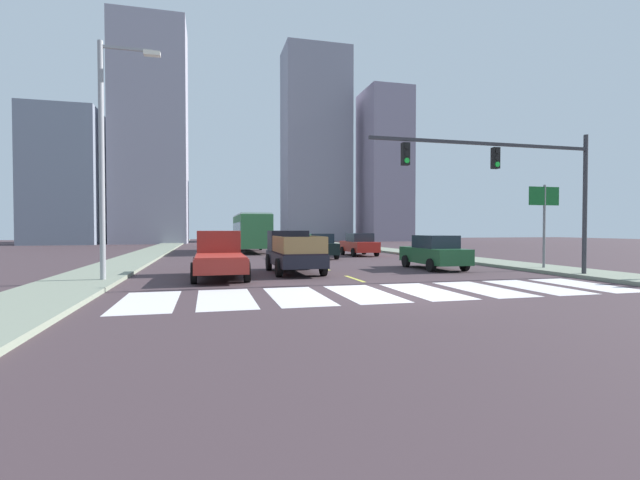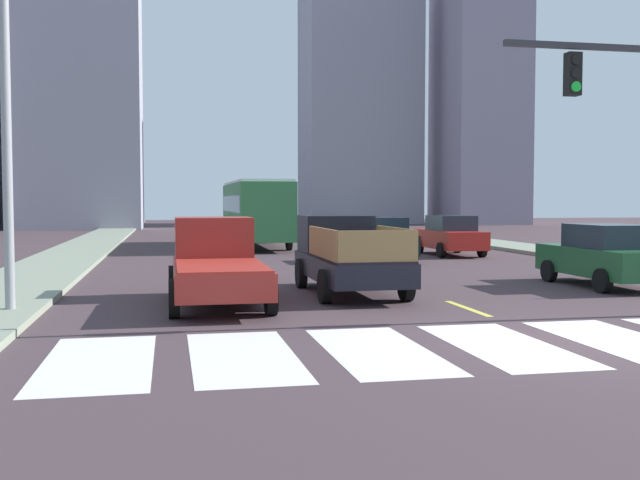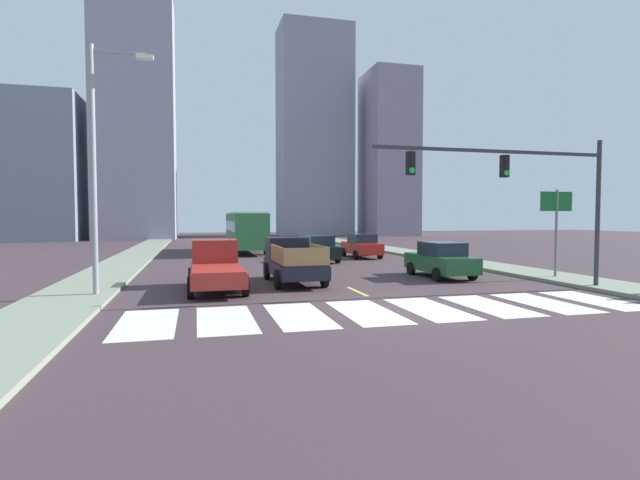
{
  "view_description": "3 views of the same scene",
  "coord_description": "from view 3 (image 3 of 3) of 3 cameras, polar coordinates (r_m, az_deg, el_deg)",
  "views": [
    {
      "loc": [
        -5.82,
        -13.12,
        2.04
      ],
      "look_at": [
        1.21,
        14.48,
        1.33
      ],
      "focal_mm": 24.81,
      "sensor_mm": 36.0,
      "label": 1
    },
    {
      "loc": [
        -6.41,
        -11.24,
        2.38
      ],
      "look_at": [
        -0.89,
        15.92,
        0.89
      ],
      "focal_mm": 41.7,
      "sensor_mm": 36.0,
      "label": 2
    },
    {
      "loc": [
        -6.13,
        -13.9,
        2.91
      ],
      "look_at": [
        -0.5,
        7.91,
        1.85
      ],
      "focal_mm": 27.13,
      "sensor_mm": 36.0,
      "label": 3
    }
  ],
  "objects": [
    {
      "name": "lane_dash_1",
      "position": [
        23.88,
        0.5,
        -4.3
      ],
      "size": [
        0.16,
        2.4,
        0.01
      ],
      "primitive_type": "cube",
      "color": "#D2CD4A",
      "rests_on": "ground"
    },
    {
      "name": "lane_dash_0",
      "position": [
        19.14,
        4.4,
        -6.05
      ],
      "size": [
        0.16,
        2.4,
        0.01
      ],
      "primitive_type": "cube",
      "color": "#D2CD4A",
      "rests_on": "ground"
    },
    {
      "name": "crosswalk_stripe_5",
      "position": [
        16.99,
        19.25,
        -7.31
      ],
      "size": [
        1.59,
        3.97,
        0.01
      ],
      "primitive_type": "cube",
      "color": "silver",
      "rests_on": "ground"
    },
    {
      "name": "ground_plane",
      "position": [
        15.47,
        9.25,
        -8.19
      ],
      "size": [
        160.0,
        160.0,
        0.0
      ],
      "primitive_type": "plane",
      "color": "#413136"
    },
    {
      "name": "direction_sign_green",
      "position": [
        25.02,
        26.1,
        2.7
      ],
      "size": [
        1.7,
        0.12,
        4.2
      ],
      "color": "slate",
      "rests_on": "ground"
    },
    {
      "name": "lane_dash_3",
      "position": [
        33.59,
        -3.92,
        -2.28
      ],
      "size": [
        0.16,
        2.4,
        0.01
      ],
      "primitive_type": "cube",
      "color": "#D2CD4A",
      "rests_on": "ground"
    },
    {
      "name": "sedan_far",
      "position": [
        24.06,
        14.05,
        -2.28
      ],
      "size": [
        2.02,
        4.4,
        1.72
      ],
      "rotation": [
        0.0,
        0.0,
        -0.02
      ],
      "color": "#1E512C",
      "rests_on": "ground"
    },
    {
      "name": "lane_dash_2",
      "position": [
        28.71,
        -2.09,
        -3.12
      ],
      "size": [
        0.16,
        2.4,
        0.01
      ],
      "primitive_type": "cube",
      "color": "#D2CD4A",
      "rests_on": "ground"
    },
    {
      "name": "crosswalk_stripe_6",
      "position": [
        18.25,
        24.86,
        -6.72
      ],
      "size": [
        1.59,
        3.97,
        0.01
      ],
      "primitive_type": "cube",
      "color": "silver",
      "rests_on": "ground"
    },
    {
      "name": "block_mid_left",
      "position": [
        69.78,
        -29.75,
        7.32
      ],
      "size": [
        8.93,
        10.0,
        17.91
      ],
      "primitive_type": "cube",
      "color": "gray",
      "rests_on": "ground"
    },
    {
      "name": "sedan_mid",
      "position": [
        31.58,
        -0.16,
        -1.03
      ],
      "size": [
        2.02,
        4.4,
        1.72
      ],
      "rotation": [
        0.0,
        0.0,
        0.04
      ],
      "color": "black",
      "rests_on": "ground"
    },
    {
      "name": "crosswalk_stripe_2",
      "position": [
        14.5,
        -2.54,
        -8.88
      ],
      "size": [
        1.59,
        3.97,
        0.01
      ],
      "primitive_type": "cube",
      "color": "silver",
      "rests_on": "ground"
    },
    {
      "name": "sedan_near_left",
      "position": [
        34.91,
        4.93,
        -0.68
      ],
      "size": [
        2.02,
        4.4,
        1.72
      ],
      "rotation": [
        0.0,
        0.0,
        -0.0
      ],
      "color": "red",
      "rests_on": "ground"
    },
    {
      "name": "lane_dash_4",
      "position": [
        38.5,
        -5.29,
        -1.64
      ],
      "size": [
        0.16,
        2.4,
        0.01
      ],
      "primitive_type": "cube",
      "color": "#D2CD4A",
      "rests_on": "ground"
    },
    {
      "name": "lane_dash_5",
      "position": [
        43.43,
        -6.34,
        -1.16
      ],
      "size": [
        0.16,
        2.4,
        0.01
      ],
      "primitive_type": "cube",
      "color": "#D2CD4A",
      "rests_on": "ground"
    },
    {
      "name": "lane_dash_6",
      "position": [
        48.38,
        -7.18,
        -0.77
      ],
      "size": [
        0.16,
        2.4,
        0.01
      ],
      "primitive_type": "cube",
      "color": "#D2CD4A",
      "rests_on": "ground"
    },
    {
      "name": "pickup_dark",
      "position": [
        19.96,
        -12.19,
        -3.09
      ],
      "size": [
        2.18,
        5.2,
        1.96
      ],
      "rotation": [
        0.0,
        0.0,
        -0.03
      ],
      "color": "maroon",
      "rests_on": "ground"
    },
    {
      "name": "lane_dash_7",
      "position": [
        53.33,
        -7.87,
        -0.45
      ],
      "size": [
        0.16,
        2.4,
        0.01
      ],
      "primitive_type": "cube",
      "color": "#D2CD4A",
      "rests_on": "ground"
    },
    {
      "name": "crosswalk_stripe_7",
      "position": [
        19.66,
        29.7,
        -6.17
      ],
      "size": [
        1.59,
        3.97,
        0.01
      ],
      "primitive_type": "cube",
      "color": "silver",
      "rests_on": "ground"
    },
    {
      "name": "crosswalk_stripe_3",
      "position": [
        15.08,
        5.5,
        -8.44
      ],
      "size": [
        1.59,
        3.97,
        0.01
      ],
      "primitive_type": "cube",
      "color": "silver",
      "rests_on": "ground"
    },
    {
      "name": "traffic_signal_gantry",
      "position": [
        20.47,
        23.64,
        6.16
      ],
      "size": [
        9.78,
        0.27,
        6.0
      ],
      "color": "#2D2D33",
      "rests_on": "ground"
    },
    {
      "name": "pickup_stakebed",
      "position": [
        21.78,
        -3.33,
        -2.51
      ],
      "size": [
        2.18,
        5.2,
        1.96
      ],
      "rotation": [
        0.0,
        0.0,
        -0.0
      ],
      "color": "black",
      "rests_on": "ground"
    },
    {
      "name": "block_low_left",
      "position": [
        79.9,
        -0.68,
        12.61
      ],
      "size": [
        11.31,
        7.87,
        33.31
      ],
      "primitive_type": "cube",
      "color": "gray",
      "rests_on": "ground"
    },
    {
      "name": "crosswalk_stripe_1",
      "position": [
        14.22,
        -11.08,
        -9.15
      ],
      "size": [
        1.59,
        3.97,
        0.01
      ],
      "primitive_type": "cube",
      "color": "silver",
      "rests_on": "ground"
    },
    {
      "name": "city_bus",
      "position": [
        40.56,
        -8.79,
        1.31
      ],
      "size": [
        2.72,
        10.8,
        3.32
      ],
      "rotation": [
        0.0,
        0.0,
        0.0
      ],
      "color": "#32753F",
      "rests_on": "ground"
    },
    {
      "name": "crosswalk_stripe_0",
      "position": [
        14.26,
        -19.78,
        -9.23
      ],
      "size": [
        1.59,
        3.97,
        0.01
      ],
      "primitive_type": "cube",
      "color": "silver",
      "rests_on": "ground"
    },
    {
      "name": "tower_tall_centre",
      "position": [
        68.79,
        -21.01,
        13.11
      ],
      "size": [
        9.94,
        7.75,
        31.11
      ],
      "primitive_type": "cube",
      "color": "#918E9D",
      "rests_on": "ground"
    },
    {
      "name": "crosswalk_stripe_4",
      "position": [
        15.92,
        12.79,
        -7.9
      ],
      "size": [
        1.59,
        3.97,
        0.01
      ],
      "primitive_type": "cube",
      "color": "silver",
      "rests_on": "ground"
    },
    {
      "name": "sidewalk_left",
      "position": [
        32.31,
        -22.11,
        -2.54
      ],
      "size": [
        2.82,
        110.0,
        0.15
      ],
      "primitive_type": "cube",
      "color": "gray",
      "rests_on": "ground"
    },
    {
      "name": "block_mid_right",
      "position": [
        79.29,
        8.11,
        9.96
      ],
      "size": [
        7.39,
        9.05,
        25.93
      ],
      "primitive_type": "cube",
      "color": "gray",
      "rests_on": "ground"
    },
    {
      "name": "streetlight_left",
      "position": [
        19.16,
        -24.72,
        8.62
      ],
      "size": [
        2.2,
        0.28,
        9.0
      ],
      "color": "gray",
      "rests_on": "ground"
    },
    {
      "name": "sidewalk_right",
      "position": [
        36.06,
        12.93,
        -1.88
      ],
      "size": [
        2.82,
        110.0,
        0.15
      ],
      "primitive_type": "cube",
      "color": "gray",
      "rests_on": "ground"
    }
  ]
}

